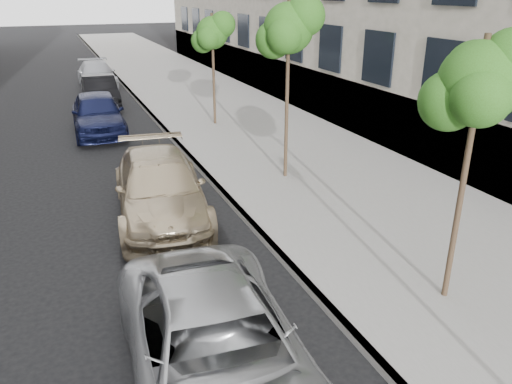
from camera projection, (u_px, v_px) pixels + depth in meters
sidewalk at (182, 84)px, 28.43m from camera, size 6.40×72.00×0.14m
curb at (126, 88)px, 27.33m from camera, size 0.15×72.00×0.14m
tree_near at (481, 83)px, 7.37m from camera, size 1.61×1.41×4.49m
tree_mid at (290, 28)px, 12.80m from camera, size 1.66×1.46×4.86m
tree_far at (213, 33)px, 18.59m from camera, size 1.58×1.38×4.23m
minivan at (217, 352)px, 6.54m from camera, size 2.71×5.20×1.40m
suv at (160, 188)px, 11.84m from camera, size 2.62×5.22×1.45m
sedan_blue at (98, 113)px, 18.73m from camera, size 1.98×4.60×1.55m
sedan_black at (100, 92)px, 23.19m from camera, size 1.46×4.10×1.35m
sedan_rear at (97, 75)px, 27.66m from camera, size 1.99×4.75×1.37m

